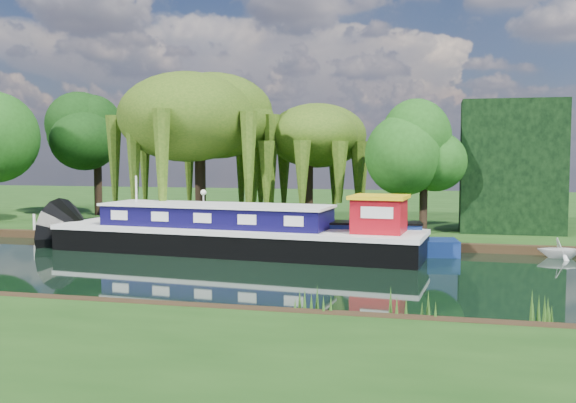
# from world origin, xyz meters

# --- Properties ---
(ground) EXTENTS (120.00, 120.00, 0.00)m
(ground) POSITION_xyz_m (0.00, 0.00, 0.00)
(ground) COLOR black
(far_bank) EXTENTS (120.00, 52.00, 0.45)m
(far_bank) POSITION_xyz_m (0.00, 34.00, 0.23)
(far_bank) COLOR #16380F
(far_bank) RESTS_ON ground
(dutch_barge) EXTENTS (20.10, 6.26, 4.17)m
(dutch_barge) POSITION_xyz_m (4.47, 5.05, 1.03)
(dutch_barge) COLOR black
(dutch_barge) RESTS_ON ground
(narrowboat) EXTENTS (12.68, 3.80, 1.82)m
(narrowboat) POSITION_xyz_m (9.49, 5.99, 0.65)
(narrowboat) COLOR navy
(narrowboat) RESTS_ON ground
(white_cruiser) EXTENTS (2.25, 1.98, 1.13)m
(white_cruiser) POSITION_xyz_m (20.66, 7.14, 0.00)
(white_cruiser) COLOR silver
(white_cruiser) RESTS_ON ground
(willow_left) EXTENTS (7.96, 7.96, 9.54)m
(willow_left) POSITION_xyz_m (-0.48, 12.52, 7.38)
(willow_left) COLOR black
(willow_left) RESTS_ON far_bank
(willow_right) EXTENTS (6.00, 6.00, 7.31)m
(willow_right) POSITION_xyz_m (6.20, 14.97, 5.78)
(willow_right) COLOR black
(willow_right) RESTS_ON far_bank
(tree_far_mid) EXTENTS (5.34, 5.34, 8.75)m
(tree_far_mid) POSITION_xyz_m (-11.32, 18.54, 6.48)
(tree_far_mid) COLOR black
(tree_far_mid) RESTS_ON far_bank
(tree_far_right) EXTENTS (4.19, 4.19, 6.86)m
(tree_far_right) POSITION_xyz_m (13.84, 12.04, 5.18)
(tree_far_right) COLOR black
(tree_far_right) RESTS_ON far_bank
(conifer_hedge) EXTENTS (6.00, 3.00, 8.00)m
(conifer_hedge) POSITION_xyz_m (19.00, 14.00, 4.45)
(conifer_hedge) COLOR black
(conifer_hedge) RESTS_ON far_bank
(lamppost) EXTENTS (0.36, 0.36, 2.56)m
(lamppost) POSITION_xyz_m (0.50, 10.50, 2.42)
(lamppost) COLOR silver
(lamppost) RESTS_ON far_bank
(mooring_posts) EXTENTS (19.16, 0.16, 1.00)m
(mooring_posts) POSITION_xyz_m (-0.50, 8.40, 0.95)
(mooring_posts) COLOR silver
(mooring_posts) RESTS_ON far_bank
(reeds_near) EXTENTS (33.70, 1.50, 1.10)m
(reeds_near) POSITION_xyz_m (6.87, -7.57, 0.55)
(reeds_near) COLOR #234D14
(reeds_near) RESTS_ON ground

